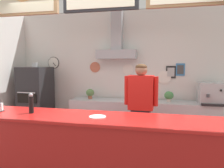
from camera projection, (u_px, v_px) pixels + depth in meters
back_wall_assembly at (127, 69)px, 5.01m from camera, size 5.51×2.61×2.92m
service_counter at (96, 160)px, 2.66m from camera, size 4.67×0.68×1.07m
back_prep_counter at (141, 121)px, 4.83m from camera, size 3.16×0.54×0.88m
pizza_oven at (36, 101)px, 5.15m from camera, size 0.61×0.73×1.71m
shop_worker at (141, 109)px, 3.78m from camera, size 0.58×0.24×1.69m
espresso_machine at (211, 93)px, 4.43m from camera, size 0.46×0.50×0.43m
potted_thyme at (90, 93)px, 5.08m from camera, size 0.19×0.19×0.23m
potted_sage at (169, 96)px, 4.65m from camera, size 0.19×0.19×0.23m
pepper_grinder at (31, 103)px, 2.79m from camera, size 0.06×0.06×0.26m
condiment_plate at (97, 117)px, 2.58m from camera, size 0.20×0.20×0.01m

